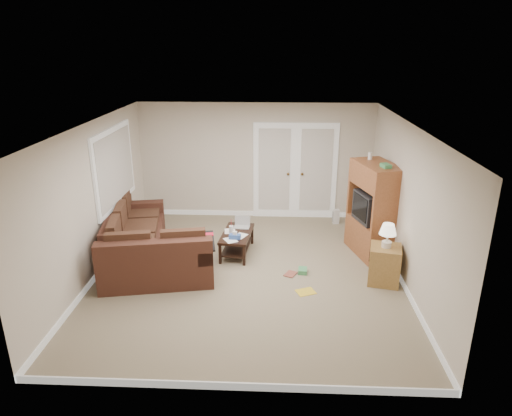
{
  "coord_description": "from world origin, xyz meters",
  "views": [
    {
      "loc": [
        0.44,
        -6.83,
        3.66
      ],
      "look_at": [
        0.12,
        0.21,
        1.1
      ],
      "focal_mm": 32.0,
      "sensor_mm": 36.0,
      "label": 1
    }
  ],
  "objects_px": {
    "sectional_sofa": "(145,246)",
    "side_cabinet": "(385,262)",
    "coffee_table": "(237,242)",
    "tv_armoire": "(374,209)"
  },
  "relations": [
    {
      "from": "sectional_sofa",
      "to": "side_cabinet",
      "type": "height_order",
      "value": "side_cabinet"
    },
    {
      "from": "coffee_table",
      "to": "tv_armoire",
      "type": "xyz_separation_m",
      "value": [
        2.45,
        0.11,
        0.63
      ]
    },
    {
      "from": "side_cabinet",
      "to": "sectional_sofa",
      "type": "bearing_deg",
      "value": -174.26
    },
    {
      "from": "sectional_sofa",
      "to": "side_cabinet",
      "type": "bearing_deg",
      "value": -17.24
    },
    {
      "from": "coffee_table",
      "to": "sectional_sofa",
      "type": "bearing_deg",
      "value": -156.4
    },
    {
      "from": "coffee_table",
      "to": "side_cabinet",
      "type": "xyz_separation_m",
      "value": [
        2.45,
        -0.98,
        0.14
      ]
    },
    {
      "from": "sectional_sofa",
      "to": "coffee_table",
      "type": "relative_size",
      "value": 2.71
    },
    {
      "from": "sectional_sofa",
      "to": "tv_armoire",
      "type": "relative_size",
      "value": 1.55
    },
    {
      "from": "sectional_sofa",
      "to": "coffee_table",
      "type": "height_order",
      "value": "sectional_sofa"
    },
    {
      "from": "coffee_table",
      "to": "tv_armoire",
      "type": "relative_size",
      "value": 0.57
    }
  ]
}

